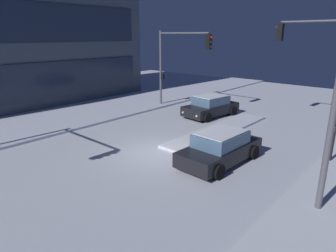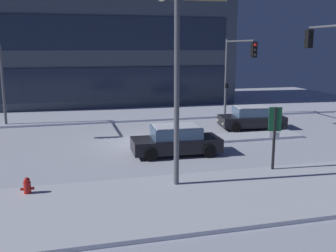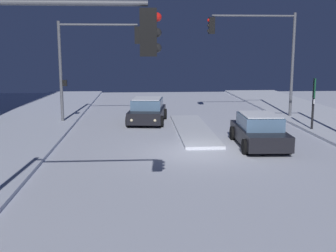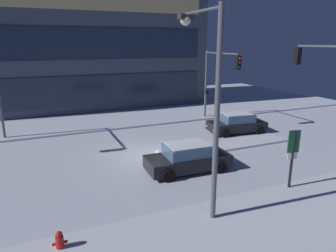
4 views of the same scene
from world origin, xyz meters
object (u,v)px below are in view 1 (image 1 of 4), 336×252
Objects in this scene: car_near at (220,148)px; street_lamp_arched at (313,54)px; parking_info_sign at (336,125)px; car_far at (211,106)px; traffic_light_corner_far_right at (179,56)px; traffic_light_corner_near_right at (331,53)px.

street_lamp_arched is (-1.26, -3.78, 4.40)m from car_near.
car_far is at bearing -7.27° from parking_info_sign.
street_lamp_arched is (-8.12, -11.90, 0.97)m from traffic_light_corner_far_right.
traffic_light_corner_near_right is (7.86, -2.11, 3.94)m from car_near.
traffic_light_corner_near_right is 2.30× the size of parking_info_sign.
car_near is 0.77× the size of traffic_light_corner_far_right.
car_far is 0.75× the size of traffic_light_corner_far_right.
traffic_light_corner_near_right reaches higher than car_far.
parking_info_sign is at bearing -88.37° from street_lamp_arched.
traffic_light_corner_far_right is at bearing -31.97° from street_lamp_arched.
traffic_light_corner_near_right is at bearing 107.17° from car_far.
car_near is at bearing 74.94° from traffic_light_corner_near_right.
traffic_light_corner_far_right is at bearing 51.95° from car_near.
traffic_light_corner_far_right reaches higher than car_far.
car_near is 0.58× the size of street_lamp_arched.
traffic_light_corner_near_right is at bearing -55.69° from parking_info_sign.
car_far is 1.57× the size of parking_info_sign.
car_near is at bearing 54.21° from parking_info_sign.
car_far is at bearing -3.93° from traffic_light_corner_far_right.
car_near is at bearing 44.05° from car_far.
traffic_light_corner_far_right reaches higher than parking_info_sign.
car_far is 9.47m from parking_info_sign.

